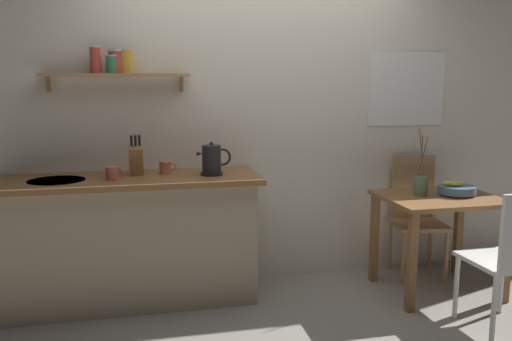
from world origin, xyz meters
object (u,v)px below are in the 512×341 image
object	(u,v)px
electric_kettle	(212,160)
coffee_mug_by_sink	(112,173)
dining_chair_near	(511,255)
twig_vase	(420,185)
dining_table	(439,214)
fruit_bowl	(456,189)
coffee_mug_spare	(166,168)
dining_chair_far	(416,210)
knife_block	(136,159)

from	to	relation	value
electric_kettle	coffee_mug_by_sink	world-z (taller)	electric_kettle
dining_chair_near	twig_vase	bearing A→B (deg)	103.43
dining_chair_near	electric_kettle	size ratio (longest dim) A/B	3.81
dining_table	fruit_bowl	size ratio (longest dim) A/B	3.05
fruit_bowl	coffee_mug_spare	size ratio (longest dim) A/B	2.26
electric_kettle	twig_vase	bearing A→B (deg)	-6.67
dining_chair_far	coffee_mug_by_sink	size ratio (longest dim) A/B	8.05
dining_table	electric_kettle	xyz separation A→B (m)	(-1.68, 0.24, 0.43)
dining_chair_far	coffee_mug_spare	size ratio (longest dim) A/B	7.96
electric_kettle	fruit_bowl	bearing A→B (deg)	-7.25
fruit_bowl	knife_block	size ratio (longest dim) A/B	0.96
dining_table	twig_vase	world-z (taller)	twig_vase
twig_vase	electric_kettle	bearing A→B (deg)	173.33
dining_chair_far	twig_vase	distance (m)	0.49
knife_block	electric_kettle	bearing A→B (deg)	-11.23
dining_table	knife_block	xyz separation A→B (m)	(-2.21, 0.35, 0.43)
dining_chair_far	fruit_bowl	xyz separation A→B (m)	(0.10, -0.40, 0.26)
twig_vase	knife_block	bearing A→B (deg)	172.16
knife_block	coffee_mug_by_sink	distance (m)	0.23
dining_chair_far	knife_block	world-z (taller)	knife_block
dining_table	coffee_mug_by_sink	size ratio (longest dim) A/B	6.97
dining_table	twig_vase	xyz separation A→B (m)	(-0.13, 0.06, 0.22)
coffee_mug_by_sink	coffee_mug_spare	xyz separation A→B (m)	(0.37, 0.16, -0.00)
dining_chair_far	coffee_mug_by_sink	world-z (taller)	coffee_mug_by_sink
dining_table	twig_vase	distance (m)	0.26
dining_table	knife_block	world-z (taller)	knife_block
dining_chair_near	twig_vase	xyz separation A→B (m)	(-0.19, 0.79, 0.30)
dining_chair_far	coffee_mug_spare	bearing A→B (deg)	-178.69
electric_kettle	knife_block	xyz separation A→B (m)	(-0.53, 0.10, 0.01)
dining_table	dining_chair_near	distance (m)	0.73
fruit_bowl	coffee_mug_by_sink	distance (m)	2.52
dining_chair_far	fruit_bowl	bearing A→B (deg)	-75.81
twig_vase	knife_block	distance (m)	2.10
twig_vase	electric_kettle	world-z (taller)	twig_vase
electric_kettle	coffee_mug_spare	xyz separation A→B (m)	(-0.32, 0.12, -0.06)
dining_chair_far	coffee_mug_by_sink	bearing A→B (deg)	-175.08
electric_kettle	coffee_mug_by_sink	size ratio (longest dim) A/B	2.02
dining_table	coffee_mug_by_sink	distance (m)	2.40
dining_chair_far	electric_kettle	distance (m)	1.80
dining_table	dining_chair_far	distance (m)	0.42
twig_vase	dining_table	bearing A→B (deg)	-25.07
knife_block	coffee_mug_by_sink	bearing A→B (deg)	-137.90
dining_table	dining_chair_near	bearing A→B (deg)	-85.56
dining_table	electric_kettle	world-z (taller)	electric_kettle
electric_kettle	knife_block	size ratio (longest dim) A/B	0.85
coffee_mug_spare	dining_table	bearing A→B (deg)	-10.26
electric_kettle	coffee_mug_spare	bearing A→B (deg)	159.64
knife_block	coffee_mug_by_sink	xyz separation A→B (m)	(-0.16, -0.15, -0.07)
dining_chair_far	electric_kettle	xyz separation A→B (m)	(-1.72, -0.17, 0.50)
fruit_bowl	dining_chair_near	bearing A→B (deg)	-96.50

